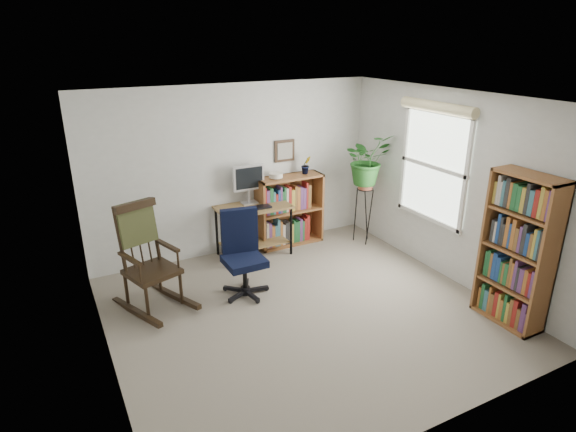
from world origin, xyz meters
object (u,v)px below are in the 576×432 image
rocking_chair (151,258)px  tall_bookshelf (518,251)px  desk (254,231)px  low_bookshelf (290,210)px  office_chair (244,255)px

rocking_chair → tall_bookshelf: size_ratio=0.75×
rocking_chair → tall_bookshelf: 4.00m
desk → low_bookshelf: size_ratio=0.97×
office_chair → rocking_chair: rocking_chair is taller
desk → tall_bookshelf: (1.79, -2.88, 0.47)m
low_bookshelf → tall_bookshelf: bearing=-69.1°
office_chair → tall_bookshelf: (2.36, -1.88, 0.31)m
low_bookshelf → rocking_chair: bearing=-158.1°
desk → office_chair: size_ratio=0.97×
office_chair → desk: bearing=69.6°
desk → low_bookshelf: 0.67m
desk → office_chair: (-0.57, -1.00, 0.16)m
tall_bookshelf → desk: bearing=121.8°
desk → office_chair: office_chair is taller
tall_bookshelf → low_bookshelf: bearing=110.9°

